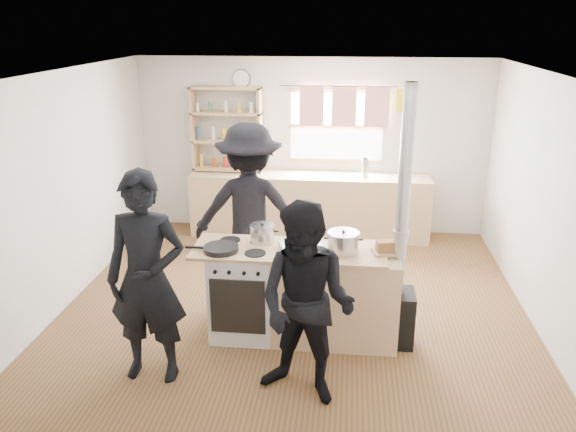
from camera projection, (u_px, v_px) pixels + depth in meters
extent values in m
cube|color=brown|center=(294.00, 308.00, 6.16)|extent=(5.00, 5.00, 0.01)
cube|color=tan|center=(309.00, 205.00, 8.09)|extent=(3.40, 0.55, 0.90)
cube|color=tan|center=(228.00, 168.00, 8.16)|extent=(1.00, 0.28, 0.03)
cube|color=tan|center=(227.00, 141.00, 8.03)|extent=(1.00, 0.28, 0.03)
cube|color=tan|center=(226.00, 113.00, 7.89)|extent=(1.00, 0.28, 0.03)
cube|color=tan|center=(225.00, 88.00, 7.78)|extent=(1.00, 0.28, 0.03)
cube|color=tan|center=(194.00, 129.00, 8.02)|extent=(0.04, 0.28, 1.20)
cube|color=tan|center=(260.00, 130.00, 7.92)|extent=(0.04, 0.28, 1.20)
cylinder|color=silver|center=(365.00, 167.00, 7.82)|extent=(0.10, 0.10, 0.26)
cube|color=silver|center=(244.00, 292.00, 5.54)|extent=(0.60, 0.60, 0.90)
cube|color=tan|center=(335.00, 296.00, 5.45)|extent=(1.20, 0.60, 0.90)
cube|color=tan|center=(289.00, 250.00, 5.34)|extent=(1.84, 0.64, 0.03)
cylinder|color=black|center=(221.00, 249.00, 5.27)|extent=(0.33, 0.33, 0.05)
cylinder|color=#2B4F1B|center=(221.00, 247.00, 5.27)|extent=(0.30, 0.30, 0.02)
cube|color=silver|center=(300.00, 246.00, 5.31)|extent=(0.44, 0.35, 0.06)
cube|color=brown|center=(300.00, 245.00, 5.30)|extent=(0.37, 0.30, 0.02)
cylinder|color=silver|center=(262.00, 234.00, 5.48)|extent=(0.24, 0.24, 0.16)
cylinder|color=silver|center=(262.00, 226.00, 5.45)|extent=(0.25, 0.25, 0.01)
sphere|color=black|center=(262.00, 224.00, 5.44)|extent=(0.03, 0.03, 0.03)
cylinder|color=#BABABC|center=(343.00, 243.00, 5.23)|extent=(0.29, 0.29, 0.19)
cylinder|color=#BABABC|center=(344.00, 233.00, 5.20)|extent=(0.30, 0.30, 0.01)
sphere|color=black|center=(344.00, 232.00, 5.19)|extent=(0.03, 0.03, 0.03)
cube|color=tan|center=(388.00, 252.00, 5.24)|extent=(0.31, 0.25, 0.02)
cube|color=olive|center=(388.00, 246.00, 5.22)|extent=(0.24, 0.15, 0.10)
cube|color=black|center=(395.00, 317.00, 5.42)|extent=(0.35, 0.35, 0.54)
cylinder|color=#ADADB2|center=(404.00, 194.00, 5.00)|extent=(0.12, 0.12, 1.96)
imported|color=black|center=(147.00, 279.00, 4.71)|extent=(0.69, 0.45, 1.87)
imported|color=black|center=(306.00, 305.00, 4.45)|extent=(0.99, 0.88, 1.70)
imported|color=black|center=(250.00, 210.00, 6.28)|extent=(1.33, 0.85, 1.95)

